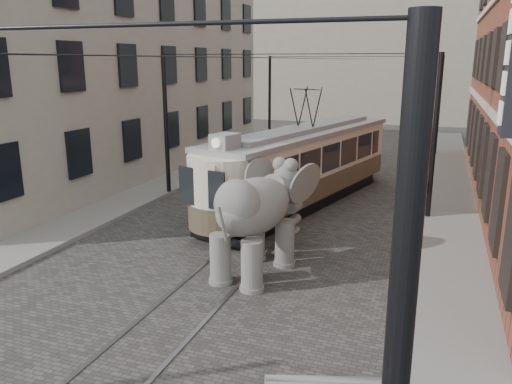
% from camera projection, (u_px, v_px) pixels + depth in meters
% --- Properties ---
extents(ground, '(120.00, 120.00, 0.00)m').
position_uv_depth(ground, '(236.00, 260.00, 15.07)').
color(ground, '#44423F').
extents(tram_rails, '(1.54, 80.00, 0.02)m').
position_uv_depth(tram_rails, '(236.00, 259.00, 15.07)').
color(tram_rails, slate).
rests_on(tram_rails, ground).
extents(sidewalk_right, '(2.00, 60.00, 0.15)m').
position_uv_depth(sidewalk_right, '(452.00, 287.00, 13.09)').
color(sidewalk_right, slate).
rests_on(sidewalk_right, ground).
extents(sidewalk_left, '(2.00, 60.00, 0.15)m').
position_uv_depth(sidewalk_left, '(58.00, 233.00, 17.19)').
color(sidewalk_left, slate).
rests_on(sidewalk_left, ground).
extents(stucco_building, '(7.00, 24.00, 10.00)m').
position_uv_depth(stucco_building, '(111.00, 75.00, 26.53)').
color(stucco_building, gray).
rests_on(stucco_building, ground).
extents(distant_block, '(28.00, 10.00, 14.00)m').
position_uv_depth(distant_block, '(388.00, 47.00, 49.75)').
color(distant_block, gray).
rests_on(distant_block, ground).
extents(catenary, '(11.00, 30.20, 6.00)m').
position_uv_depth(catenary, '(281.00, 136.00, 18.94)').
color(catenary, black).
rests_on(catenary, ground).
extents(tram, '(5.25, 12.01, 4.67)m').
position_uv_depth(tram, '(305.00, 148.00, 20.34)').
color(tram, beige).
rests_on(tram, ground).
extents(elephant, '(3.45, 5.24, 2.98)m').
position_uv_depth(elephant, '(254.00, 222.00, 13.74)').
color(elephant, slate).
rests_on(elephant, ground).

